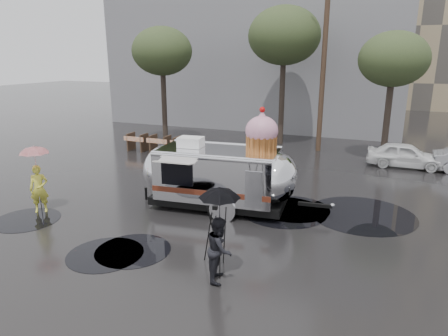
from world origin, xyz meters
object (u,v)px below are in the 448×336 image
at_px(tripod, 215,227).
at_px(airstream_trailer, 221,173).
at_px(person_left, 39,189).
at_px(person_right, 220,249).

bearing_deg(tripod, airstream_trailer, 102.19).
bearing_deg(person_left, airstream_trailer, -11.95).
height_order(airstream_trailer, person_left, airstream_trailer).
bearing_deg(person_left, tripod, -43.93).
relative_size(airstream_trailer, tripod, 4.53).
distance_m(airstream_trailer, person_left, 6.31).
height_order(airstream_trailer, person_right, airstream_trailer).
xyz_separation_m(person_left, person_right, (7.48, -1.64, -0.03)).
relative_size(airstream_trailer, person_right, 4.31).
relative_size(person_left, person_right, 1.04).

